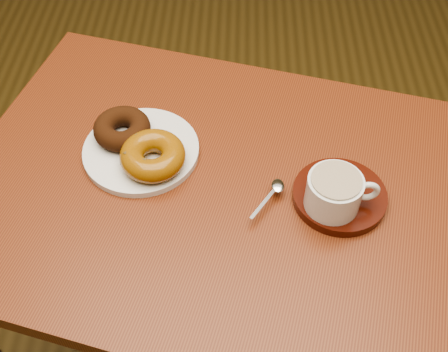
{
  "coord_description": "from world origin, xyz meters",
  "views": [
    {
      "loc": [
        0.11,
        -0.7,
        1.53
      ],
      "look_at": [
        0.09,
        -0.1,
        0.82
      ],
      "focal_mm": 45.0,
      "sensor_mm": 36.0,
      "label": 1
    }
  ],
  "objects_px": {
    "coffee_cup": "(335,192)",
    "saucer": "(339,196)",
    "donut_plate": "(141,150)",
    "cafe_table": "(213,227)"
  },
  "relations": [
    {
      "from": "cafe_table",
      "to": "coffee_cup",
      "type": "height_order",
      "value": "coffee_cup"
    },
    {
      "from": "donut_plate",
      "to": "saucer",
      "type": "distance_m",
      "value": 0.35
    },
    {
      "from": "cafe_table",
      "to": "saucer",
      "type": "height_order",
      "value": "saucer"
    },
    {
      "from": "coffee_cup",
      "to": "donut_plate",
      "type": "bearing_deg",
      "value": 158.01
    },
    {
      "from": "cafe_table",
      "to": "saucer",
      "type": "xyz_separation_m",
      "value": [
        0.21,
        -0.03,
        0.14
      ]
    },
    {
      "from": "cafe_table",
      "to": "donut_plate",
      "type": "distance_m",
      "value": 0.2
    },
    {
      "from": "cafe_table",
      "to": "coffee_cup",
      "type": "distance_m",
      "value": 0.27
    },
    {
      "from": "coffee_cup",
      "to": "saucer",
      "type": "bearing_deg",
      "value": 53.71
    },
    {
      "from": "donut_plate",
      "to": "saucer",
      "type": "height_order",
      "value": "saucer"
    },
    {
      "from": "cafe_table",
      "to": "donut_plate",
      "type": "xyz_separation_m",
      "value": [
        -0.13,
        0.07,
        0.13
      ]
    }
  ]
}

